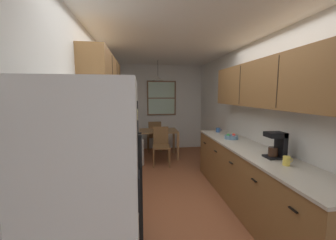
{
  "coord_description": "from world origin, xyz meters",
  "views": [
    {
      "loc": [
        -0.6,
        -2.7,
        1.69
      ],
      "look_at": [
        -0.04,
        1.42,
        1.16
      ],
      "focal_mm": 22.14,
      "sensor_mm": 36.0,
      "label": 1
    }
  ],
  "objects_px": {
    "storage_canister": "(110,147)",
    "coffee_maker": "(277,144)",
    "dining_table": "(158,135)",
    "dining_chair_near": "(161,144)",
    "trash_bin": "(136,152)",
    "table_serving_bowl": "(158,129)",
    "microwave_over_range": "(89,95)",
    "mug_spare": "(287,161)",
    "refrigerator": "(91,205)",
    "fruit_bowl": "(231,137)",
    "mug_by_coffeemaker": "(218,130)",
    "dining_chair_far": "(154,135)",
    "stove_range": "(105,206)"
  },
  "relations": [
    {
      "from": "dining_chair_near",
      "to": "table_serving_bowl",
      "type": "xyz_separation_m",
      "value": [
        -0.02,
        0.58,
        0.26
      ]
    },
    {
      "from": "microwave_over_range",
      "to": "mug_by_coffeemaker",
      "type": "xyz_separation_m",
      "value": [
        2.11,
        1.85,
        -0.74
      ]
    },
    {
      "from": "mug_by_coffeemaker",
      "to": "fruit_bowl",
      "type": "relative_size",
      "value": 0.52
    },
    {
      "from": "dining_chair_far",
      "to": "trash_bin",
      "type": "bearing_deg",
      "value": -114.55
    },
    {
      "from": "dining_table",
      "to": "dining_chair_far",
      "type": "xyz_separation_m",
      "value": [
        -0.06,
        0.57,
        -0.12
      ]
    },
    {
      "from": "microwave_over_range",
      "to": "coffee_maker",
      "type": "distance_m",
      "value": 2.26
    },
    {
      "from": "storage_canister",
      "to": "dining_chair_far",
      "type": "bearing_deg",
      "value": 75.82
    },
    {
      "from": "microwave_over_range",
      "to": "refrigerator",
      "type": "bearing_deg",
      "value": -78.74
    },
    {
      "from": "microwave_over_range",
      "to": "trash_bin",
      "type": "height_order",
      "value": "microwave_over_range"
    },
    {
      "from": "dining_chair_far",
      "to": "mug_by_coffeemaker",
      "type": "relative_size",
      "value": 7.43
    },
    {
      "from": "storage_canister",
      "to": "mug_spare",
      "type": "height_order",
      "value": "storage_canister"
    },
    {
      "from": "trash_bin",
      "to": "storage_canister",
      "type": "relative_size",
      "value": 3.23
    },
    {
      "from": "refrigerator",
      "to": "coffee_maker",
      "type": "height_order",
      "value": "refrigerator"
    },
    {
      "from": "stove_range",
      "to": "dining_chair_near",
      "type": "relative_size",
      "value": 1.22
    },
    {
      "from": "dining_table",
      "to": "fruit_bowl",
      "type": "distance_m",
      "value": 2.3
    },
    {
      "from": "microwave_over_range",
      "to": "dining_table",
      "type": "height_order",
      "value": "microwave_over_range"
    },
    {
      "from": "dining_table",
      "to": "trash_bin",
      "type": "xyz_separation_m",
      "value": [
        -0.57,
        -0.55,
        -0.31
      ]
    },
    {
      "from": "microwave_over_range",
      "to": "dining_chair_near",
      "type": "relative_size",
      "value": 0.62
    },
    {
      "from": "trash_bin",
      "to": "coffee_maker",
      "type": "height_order",
      "value": "coffee_maker"
    },
    {
      "from": "stove_range",
      "to": "coffee_maker",
      "type": "distance_m",
      "value": 2.15
    },
    {
      "from": "storage_canister",
      "to": "coffee_maker",
      "type": "bearing_deg",
      "value": -12.66
    },
    {
      "from": "refrigerator",
      "to": "dining_table",
      "type": "distance_m",
      "value": 4.03
    },
    {
      "from": "mug_by_coffeemaker",
      "to": "stove_range",
      "type": "bearing_deg",
      "value": -137.09
    },
    {
      "from": "table_serving_bowl",
      "to": "stove_range",
      "type": "bearing_deg",
      "value": -104.99
    },
    {
      "from": "dining_chair_far",
      "to": "coffee_maker",
      "type": "distance_m",
      "value": 3.92
    },
    {
      "from": "dining_chair_near",
      "to": "table_serving_bowl",
      "type": "height_order",
      "value": "dining_chair_near"
    },
    {
      "from": "dining_table",
      "to": "mug_by_coffeemaker",
      "type": "xyz_separation_m",
      "value": [
        1.13,
        -1.34,
        0.33
      ]
    },
    {
      "from": "coffee_maker",
      "to": "mug_by_coffeemaker",
      "type": "relative_size",
      "value": 2.66
    },
    {
      "from": "microwave_over_range",
      "to": "fruit_bowl",
      "type": "bearing_deg",
      "value": 29.9
    },
    {
      "from": "microwave_over_range",
      "to": "dining_chair_near",
      "type": "bearing_deg",
      "value": 69.23
    },
    {
      "from": "microwave_over_range",
      "to": "mug_spare",
      "type": "relative_size",
      "value": 4.92
    },
    {
      "from": "microwave_over_range",
      "to": "dining_chair_near",
      "type": "xyz_separation_m",
      "value": [
        0.99,
        2.62,
        -1.18
      ]
    },
    {
      "from": "storage_canister",
      "to": "refrigerator",
      "type": "bearing_deg",
      "value": -88.26
    },
    {
      "from": "mug_spare",
      "to": "trash_bin",
      "type": "bearing_deg",
      "value": 121.13
    },
    {
      "from": "refrigerator",
      "to": "mug_spare",
      "type": "bearing_deg",
      "value": 15.93
    },
    {
      "from": "dining_chair_near",
      "to": "fruit_bowl",
      "type": "xyz_separation_m",
      "value": [
        1.11,
        -1.42,
        0.44
      ]
    },
    {
      "from": "stove_range",
      "to": "storage_canister",
      "type": "height_order",
      "value": "stove_range"
    },
    {
      "from": "coffee_maker",
      "to": "microwave_over_range",
      "type": "bearing_deg",
      "value": -177.67
    },
    {
      "from": "dining_table",
      "to": "storage_canister",
      "type": "relative_size",
      "value": 5.2
    },
    {
      "from": "stove_range",
      "to": "dining_table",
      "type": "xyz_separation_m",
      "value": [
        0.86,
        3.19,
        0.14
      ]
    },
    {
      "from": "microwave_over_range",
      "to": "storage_canister",
      "type": "distance_m",
      "value": 0.89
    },
    {
      "from": "storage_canister",
      "to": "stove_range",
      "type": "bearing_deg",
      "value": -89.42
    },
    {
      "from": "trash_bin",
      "to": "coffee_maker",
      "type": "bearing_deg",
      "value": -55.25
    },
    {
      "from": "dining_table",
      "to": "dining_chair_near",
      "type": "bearing_deg",
      "value": -88.32
    },
    {
      "from": "fruit_bowl",
      "to": "dining_chair_far",
      "type": "bearing_deg",
      "value": 114.9
    },
    {
      "from": "refrigerator",
      "to": "fruit_bowl",
      "type": "xyz_separation_m",
      "value": [
        1.95,
        1.95,
        0.04
      ]
    },
    {
      "from": "storage_canister",
      "to": "fruit_bowl",
      "type": "bearing_deg",
      "value": 18.17
    },
    {
      "from": "dining_table",
      "to": "table_serving_bowl",
      "type": "distance_m",
      "value": 0.15
    },
    {
      "from": "dining_chair_far",
      "to": "mug_by_coffeemaker",
      "type": "xyz_separation_m",
      "value": [
        1.19,
        -1.9,
        0.44
      ]
    },
    {
      "from": "refrigerator",
      "to": "dining_chair_far",
      "type": "distance_m",
      "value": 4.58
    }
  ]
}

